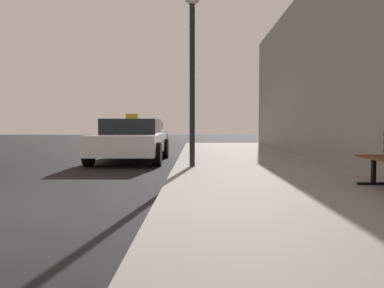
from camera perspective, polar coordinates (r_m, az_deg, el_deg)
sidewalk at (r=4.82m, az=18.89°, el=-9.41°), size 4.00×32.00×0.15m
street_lamp at (r=8.86m, az=0.03°, el=14.63°), size 0.36×0.36×3.98m
car_white at (r=11.59m, az=-9.01°, el=0.60°), size 2.04×4.05×1.43m
car_silver at (r=20.84m, az=-6.63°, el=1.57°), size 1.92×4.46×1.43m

